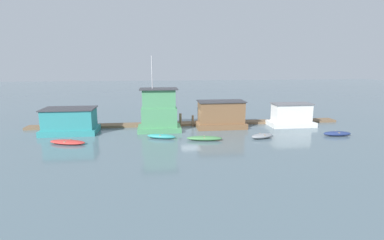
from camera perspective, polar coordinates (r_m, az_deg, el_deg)
ground_plane at (r=38.52m, az=-0.18°, el=-1.76°), size 200.00×200.00×0.00m
dock_walkway at (r=41.23m, az=-0.65°, el=-0.69°), size 42.40×1.91×0.30m
houseboat_teal at (r=39.01m, az=-22.22°, el=-0.23°), size 6.43×4.18×3.08m
houseboat_green at (r=37.54m, az=-6.29°, el=1.56°), size 5.33×3.71×9.25m
houseboat_brown at (r=39.30m, az=5.52°, el=0.96°), size 6.41×3.48×3.55m
houseboat_white at (r=42.40m, az=18.39°, el=0.78°), size 5.93×3.28×3.09m
dinghy_red at (r=34.31m, az=-22.63°, el=-3.89°), size 4.26×2.62×0.41m
dinghy_teal at (r=34.09m, az=-5.87°, el=-3.10°), size 3.48×2.11×0.49m
dinghy_green at (r=33.08m, az=2.38°, el=-3.49°), size 4.06×1.74×0.49m
dinghy_grey at (r=34.93m, az=13.23°, el=-2.97°), size 3.05×2.04×0.53m
dinghy_navy at (r=39.01m, az=25.91°, el=-2.34°), size 3.30×1.45×0.53m
mooring_post_near_left at (r=40.09m, az=1.73°, el=0.21°), size 0.29×0.29×2.00m
mooring_post_near_right at (r=39.98m, az=0.13°, el=-0.17°), size 0.28×0.28×1.51m
mooring_post_centre at (r=39.79m, az=-2.22°, el=-0.03°), size 0.32×0.32×1.80m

